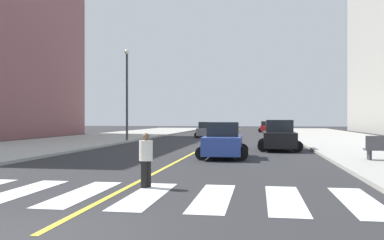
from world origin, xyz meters
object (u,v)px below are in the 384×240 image
car_gray_second (207,130)px  pedestrian_crossing (146,158)px  street_lamp (127,87)px  car_red_third (266,127)px  car_blue_fourth (223,141)px  car_black_nearest (279,136)px

car_gray_second → pedestrian_crossing: bearing=-84.1°
pedestrian_crossing → street_lamp: 25.38m
car_red_third → street_lamp: street_lamp is taller
car_red_third → car_blue_fourth: car_blue_fourth is taller
car_gray_second → street_lamp: 12.00m
car_black_nearest → car_blue_fourth: car_black_nearest is taller
car_red_third → street_lamp: 31.98m
car_red_third → pedestrian_crossing: 52.88m
car_gray_second → pedestrian_crossing: 33.29m
car_red_third → pedestrian_crossing: size_ratio=2.34×
pedestrian_crossing → car_red_third: bearing=26.9°
car_gray_second → car_red_third: (6.74, 19.49, -0.01)m
car_blue_fourth → street_lamp: 17.46m
car_red_third → street_lamp: (-12.73, -29.05, 4.09)m
street_lamp → car_gray_second: bearing=58.0°
car_black_nearest → car_blue_fourth: bearing=61.8°
car_blue_fourth → car_red_third: bearing=-95.1°
car_black_nearest → car_blue_fourth: (-3.14, -5.73, -0.05)m
car_black_nearest → street_lamp: size_ratio=0.55×
car_gray_second → car_red_third: size_ratio=1.02×
car_black_nearest → car_blue_fourth: 6.53m
car_black_nearest → street_lamp: bearing=-31.7°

